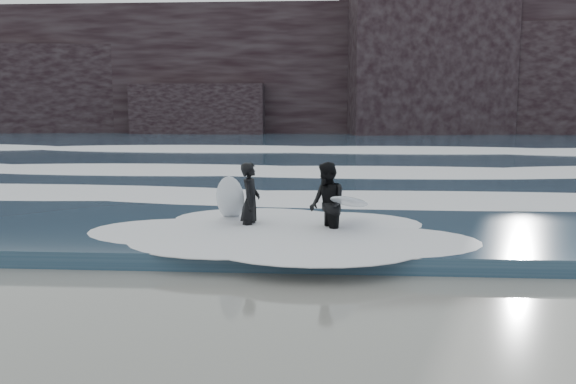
# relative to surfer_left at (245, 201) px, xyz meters

# --- Properties ---
(ground) EXTENTS (120.00, 120.00, 0.00)m
(ground) POSITION_rel_surfer_left_xyz_m (-0.45, -5.41, -0.78)
(ground) COLOR #836952
(ground) RESTS_ON ground
(sea) EXTENTS (90.00, 52.00, 0.30)m
(sea) POSITION_rel_surfer_left_xyz_m (-0.45, 23.59, -0.63)
(sea) COLOR #253D51
(sea) RESTS_ON ground
(headland) EXTENTS (70.00, 9.00, 10.00)m
(headland) POSITION_rel_surfer_left_xyz_m (-0.45, 40.59, 4.22)
(headland) COLOR black
(headland) RESTS_ON ground
(foam_near) EXTENTS (60.00, 3.20, 0.20)m
(foam_near) POSITION_rel_surfer_left_xyz_m (-0.45, 3.59, -0.38)
(foam_near) COLOR white
(foam_near) RESTS_ON sea
(foam_mid) EXTENTS (60.00, 4.00, 0.24)m
(foam_mid) POSITION_rel_surfer_left_xyz_m (-0.45, 10.59, -0.36)
(foam_mid) COLOR white
(foam_mid) RESTS_ON sea
(foam_far) EXTENTS (60.00, 4.80, 0.30)m
(foam_far) POSITION_rel_surfer_left_xyz_m (-0.45, 19.59, -0.33)
(foam_far) COLOR white
(foam_far) RESTS_ON sea
(surfer_left) EXTENTS (0.99, 1.80, 1.54)m
(surfer_left) POSITION_rel_surfer_left_xyz_m (0.00, 0.00, 0.00)
(surfer_left) COLOR black
(surfer_left) RESTS_ON ground
(surfer_right) EXTENTS (1.36, 2.31, 1.59)m
(surfer_right) POSITION_rel_surfer_left_xyz_m (1.67, -0.39, 0.03)
(surfer_right) COLOR black
(surfer_right) RESTS_ON ground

